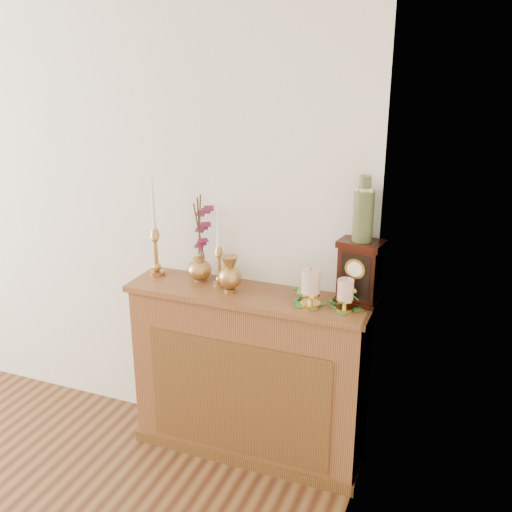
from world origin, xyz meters
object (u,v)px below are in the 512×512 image
at_px(candlestick_left, 155,244).
at_px(mantel_clock, 360,272).
at_px(bud_vase, 230,275).
at_px(ceramic_vase, 364,212).
at_px(ginger_jar, 203,240).
at_px(candlestick_center, 219,260).

relative_size(candlestick_left, mantel_clock, 1.70).
relative_size(bud_vase, mantel_clock, 0.62).
distance_m(bud_vase, ceramic_vase, 0.71).
height_order(candlestick_left, ginger_jar, candlestick_left).
bearing_deg(ceramic_vase, candlestick_center, -174.97).
relative_size(candlestick_left, bud_vase, 2.76).
height_order(mantel_clock, ceramic_vase, ceramic_vase).
relative_size(ginger_jar, mantel_clock, 1.54).
xyz_separation_m(bud_vase, mantel_clock, (0.61, 0.12, 0.06)).
bearing_deg(candlestick_left, ceramic_vase, 2.24).
bearing_deg(candlestick_center, candlestick_left, 177.03).
height_order(candlestick_center, ginger_jar, ginger_jar).
bearing_deg(candlestick_center, mantel_clock, 4.81).
xyz_separation_m(ginger_jar, ceramic_vase, (0.82, -0.00, 0.23)).
distance_m(candlestick_left, ceramic_vase, 1.11).
bearing_deg(bud_vase, ceramic_vase, 11.18).
distance_m(candlestick_center, ceramic_vase, 0.76).
bearing_deg(candlestick_center, ceramic_vase, 5.03).
bearing_deg(mantel_clock, ginger_jar, -171.73).
xyz_separation_m(candlestick_center, mantel_clock, (0.70, 0.06, 0.01)).
bearing_deg(mantel_clock, bud_vase, -160.59).
distance_m(candlestick_left, bud_vase, 0.47).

